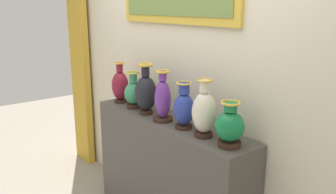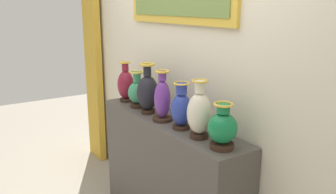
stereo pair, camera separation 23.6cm
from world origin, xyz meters
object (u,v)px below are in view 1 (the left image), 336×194
Objects in this scene: vase_jade at (134,93)px; vase_ivory at (204,112)px; vase_onyx at (146,92)px; vase_violet at (163,99)px; vase_emerald at (230,126)px; vase_cobalt at (184,108)px; vase_burgundy at (120,85)px.

vase_ivory reaches higher than vase_jade.
vase_onyx is 0.23m from vase_violet.
vase_emerald is (1.11, 0.01, -0.00)m from vase_jade.
vase_cobalt reaches higher than vase_jade.
vase_burgundy is 0.90m from vase_cobalt.
vase_onyx is (0.44, -0.02, 0.02)m from vase_burgundy.
vase_onyx reaches higher than vase_burgundy.
vase_cobalt is (0.23, 0.02, -0.02)m from vase_violet.
vase_onyx is at bearing -178.01° from vase_cobalt.
vase_onyx is at bearing -2.10° from vase_burgundy.
vase_violet is 0.23m from vase_cobalt.
vase_cobalt is at bearing -0.00° from vase_burgundy.
vase_onyx is at bearing -3.66° from vase_jade.
vase_jade is 0.21m from vase_onyx.
vase_jade is at bearing 179.99° from vase_ivory.
vase_cobalt is (0.46, 0.02, -0.03)m from vase_onyx.
vase_cobalt is at bearing 4.01° from vase_violet.
vase_cobalt is (0.90, -0.00, -0.01)m from vase_burgundy.
vase_ivory is at bearing -177.93° from vase_emerald.
vase_onyx reaches higher than vase_jade.
vase_onyx is at bearing -178.65° from vase_emerald.
vase_jade is 0.67m from vase_cobalt.
vase_burgundy is 1.34m from vase_emerald.
vase_cobalt reaches higher than vase_emerald.
vase_burgundy is at bearing 179.31° from vase_jade.
vase_cobalt is at bearing 0.23° from vase_jade.
vase_emerald is (1.34, 0.01, -0.03)m from vase_burgundy.
vase_jade is (0.23, -0.00, -0.02)m from vase_burgundy.
vase_ivory is at bearing 1.11° from vase_onyx.
vase_onyx is 0.67m from vase_ivory.
vase_violet is at bearing -175.99° from vase_cobalt.
vase_jade is 1.11m from vase_emerald.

